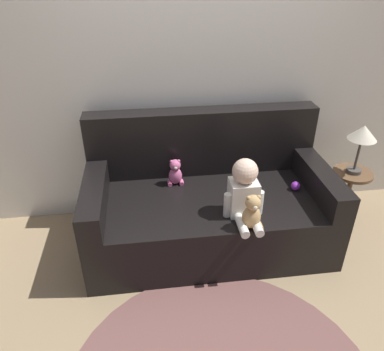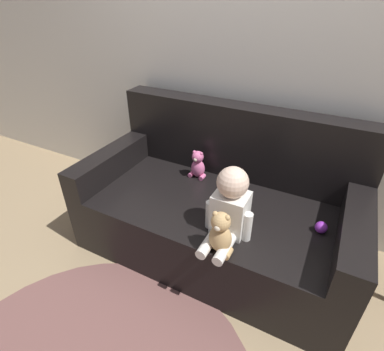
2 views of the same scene
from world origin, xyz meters
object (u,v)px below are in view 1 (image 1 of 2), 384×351
at_px(couch, 207,203).
at_px(teddy_bear_brown, 252,213).
at_px(toy_ball, 296,186).
at_px(side_table, 358,152).
at_px(person_baby, 244,192).
at_px(plush_toy_side, 175,173).

bearing_deg(couch, teddy_bear_brown, -67.01).
bearing_deg(toy_ball, side_table, 10.32).
height_order(person_baby, side_table, side_table).
distance_m(couch, person_baby, 0.49).
relative_size(toy_ball, side_table, 0.08).
height_order(teddy_bear_brown, side_table, side_table).
bearing_deg(couch, person_baby, -59.71).
xyz_separation_m(toy_ball, side_table, (0.52, 0.10, 0.21)).
distance_m(teddy_bear_brown, plush_toy_side, 0.77).
bearing_deg(person_baby, couch, 120.29).
bearing_deg(toy_ball, person_baby, -152.67).
bearing_deg(couch, side_table, 0.74).
bearing_deg(plush_toy_side, toy_ball, -13.08).
bearing_deg(person_baby, teddy_bear_brown, -84.52).
relative_size(teddy_bear_brown, side_table, 0.28).
bearing_deg(side_table, couch, -179.26).
height_order(toy_ball, side_table, side_table).
relative_size(teddy_bear_brown, toy_ball, 3.68).
bearing_deg(plush_toy_side, couch, -29.18).
distance_m(teddy_bear_brown, side_table, 1.13).
height_order(couch, plush_toy_side, couch).
distance_m(plush_toy_side, side_table, 1.46).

